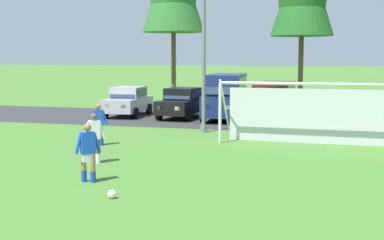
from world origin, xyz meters
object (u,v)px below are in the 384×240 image
object	(u,v)px
street_lamp	(207,40)
parked_car_slot_center_left	(226,96)
soccer_goal	(314,112)
parked_car_slot_left	(183,103)
parked_car_slot_center_right	(354,107)
player_striker_near	(99,125)
parked_car_slot_far_left	(128,101)
soccer_ball	(112,194)
player_defender_far	(94,138)
player_winger_left	(88,153)
parked_car_slot_center	(274,102)

from	to	relation	value
street_lamp	parked_car_slot_center_left	bearing A→B (deg)	92.07
parked_car_slot_center_left	street_lamp	bearing A→B (deg)	-87.93
soccer_goal	parked_car_slot_left	size ratio (longest dim) A/B	1.73
parked_car_slot_left	street_lamp	size ratio (longest dim) A/B	0.53
soccer_goal	parked_car_slot_center_right	bearing A→B (deg)	76.66
soccer_goal	player_striker_near	xyz separation A→B (m)	(-8.14, -2.54, -0.47)
soccer_goal	player_striker_near	size ratio (longest dim) A/B	4.56
parked_car_slot_left	parked_car_slot_center_right	distance (m)	9.34
parked_car_slot_far_left	parked_car_slot_center_left	xyz separation A→B (m)	(5.96, -0.34, 0.47)
soccer_goal	soccer_ball	bearing A→B (deg)	-114.36
soccer_ball	soccer_goal	distance (m)	10.75
soccer_ball	parked_car_slot_far_left	world-z (taller)	parked_car_slot_far_left
player_defender_far	parked_car_slot_far_left	world-z (taller)	parked_car_slot_far_left
player_winger_left	parked_car_slot_center	distance (m)	15.17
player_defender_far	parked_car_slot_center_left	size ratio (longest dim) A/B	0.34
parked_car_slot_center_left	player_striker_near	bearing A→B (deg)	-107.27
soccer_goal	parked_car_slot_far_left	world-z (taller)	soccer_goal
soccer_ball	parked_car_slot_center_right	distance (m)	18.04
parked_car_slot_center_right	parked_car_slot_center	bearing A→B (deg)	-169.72
soccer_ball	soccer_goal	bearing A→B (deg)	65.64
soccer_ball	player_winger_left	distance (m)	2.08
soccer_goal	player_winger_left	distance (m)	10.10
player_striker_near	street_lamp	world-z (taller)	street_lamp
player_defender_far	parked_car_slot_far_left	distance (m)	14.08
parked_car_slot_center_right	parked_car_slot_far_left	bearing A→B (deg)	178.18
parked_car_slot_center_left	parked_car_slot_center_right	world-z (taller)	parked_car_slot_center_left
player_winger_left	parked_car_slot_center_right	distance (m)	17.22
street_lamp	soccer_goal	bearing A→B (deg)	-23.52
street_lamp	player_defender_far	bearing A→B (deg)	-103.15
parked_car_slot_center	parked_car_slot_center_right	size ratio (longest dim) A/B	1.12
parked_car_slot_center_right	player_defender_far	bearing A→B (deg)	-123.07
player_winger_left	parked_car_slot_center	world-z (taller)	parked_car_slot_center
player_winger_left	street_lamp	bearing A→B (deg)	85.42
player_defender_far	parked_car_slot_left	world-z (taller)	parked_car_slot_left
parked_car_slot_center_left	parked_car_slot_far_left	bearing A→B (deg)	176.72
soccer_goal	parked_car_slot_center_left	distance (m)	8.88
soccer_ball	player_defender_far	xyz separation A→B (m)	(-2.35, 3.94, 0.71)
parked_car_slot_left	parked_car_slot_far_left	bearing A→B (deg)	176.69
soccer_goal	parked_car_slot_far_left	bearing A→B (deg)	145.42
soccer_ball	player_defender_far	world-z (taller)	player_defender_far
player_defender_far	parked_car_slot_center	xyz separation A→B (m)	(4.41, 12.27, 0.29)
player_winger_left	street_lamp	size ratio (longest dim) A/B	0.20
soccer_goal	parked_car_slot_center_right	size ratio (longest dim) A/B	1.77
parked_car_slot_left	parked_car_slot_center_left	world-z (taller)	parked_car_slot_center_left
player_winger_left	parked_car_slot_left	size ratio (longest dim) A/B	0.38
parked_car_slot_left	parked_car_slot_center	distance (m)	5.37
soccer_ball	parked_car_slot_left	xyz separation A→B (m)	(-3.22, 17.16, 0.77)
soccer_ball	player_winger_left	bearing A→B (deg)	133.01
player_winger_left	parked_car_slot_far_left	distance (m)	16.79
soccer_goal	street_lamp	size ratio (longest dim) A/B	0.91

